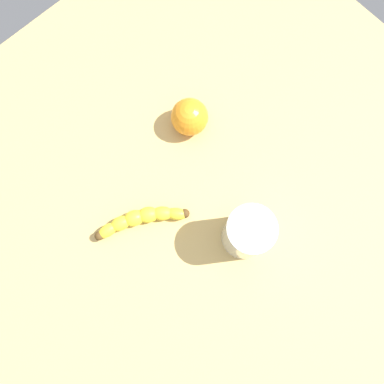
# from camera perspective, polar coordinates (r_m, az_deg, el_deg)

# --- Properties ---
(wooden_tabletop) EXTENTS (1.20, 1.20, 0.03)m
(wooden_tabletop) POSITION_cam_1_polar(r_m,az_deg,el_deg) (0.85, 2.33, -0.52)
(wooden_tabletop) COLOR tan
(wooden_tabletop) RESTS_ON ground
(banana) EXTENTS (0.11, 0.18, 0.03)m
(banana) POSITION_cam_1_polar(r_m,az_deg,el_deg) (0.81, -7.45, -3.95)
(banana) COLOR yellow
(banana) RESTS_ON wooden_tabletop
(smoothie_glass) EXTENTS (0.09, 0.09, 0.13)m
(smoothie_glass) POSITION_cam_1_polar(r_m,az_deg,el_deg) (0.76, 8.18, -6.02)
(smoothie_glass) COLOR silver
(smoothie_glass) RESTS_ON wooden_tabletop
(orange_fruit) EXTENTS (0.08, 0.08, 0.08)m
(orange_fruit) POSITION_cam_1_polar(r_m,az_deg,el_deg) (0.85, -0.37, 11.00)
(orange_fruit) COLOR orange
(orange_fruit) RESTS_ON wooden_tabletop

